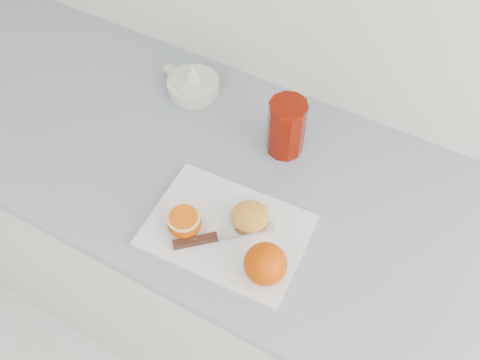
# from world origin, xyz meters

# --- Properties ---
(counter) EXTENTS (2.27, 0.64, 0.89)m
(counter) POSITION_xyz_m (0.22, 1.70, 0.45)
(counter) COLOR silver
(counter) RESTS_ON ground
(cutting_board) EXTENTS (0.33, 0.25, 0.01)m
(cutting_board) POSITION_xyz_m (0.26, 1.55, 0.90)
(cutting_board) COLOR white
(cutting_board) RESTS_ON counter
(whole_orange) EXTENTS (0.08, 0.08, 0.08)m
(whole_orange) POSITION_xyz_m (0.37, 1.50, 0.94)
(whole_orange) COLOR #C63900
(whole_orange) RESTS_ON cutting_board
(half_orange) EXTENTS (0.07, 0.07, 0.04)m
(half_orange) POSITION_xyz_m (0.18, 1.52, 0.92)
(half_orange) COLOR #C63900
(half_orange) RESTS_ON cutting_board
(squeezed_shell) EXTENTS (0.08, 0.08, 0.03)m
(squeezed_shell) POSITION_xyz_m (0.29, 1.60, 0.92)
(squeezed_shell) COLOR orange
(squeezed_shell) RESTS_ON cutting_board
(paring_knife) EXTENTS (0.17, 0.15, 0.01)m
(paring_knife) POSITION_xyz_m (0.23, 1.51, 0.91)
(paring_knife) COLOR #452719
(paring_knife) RESTS_ON cutting_board
(citrus_juicer) EXTENTS (0.17, 0.13, 0.09)m
(citrus_juicer) POSITION_xyz_m (-0.02, 1.88, 0.91)
(citrus_juicer) COLOR white
(citrus_juicer) RESTS_ON counter
(red_tumbler) EXTENTS (0.09, 0.09, 0.14)m
(red_tumbler) POSITION_xyz_m (0.26, 1.82, 0.96)
(red_tumbler) COLOR #710C00
(red_tumbler) RESTS_ON counter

